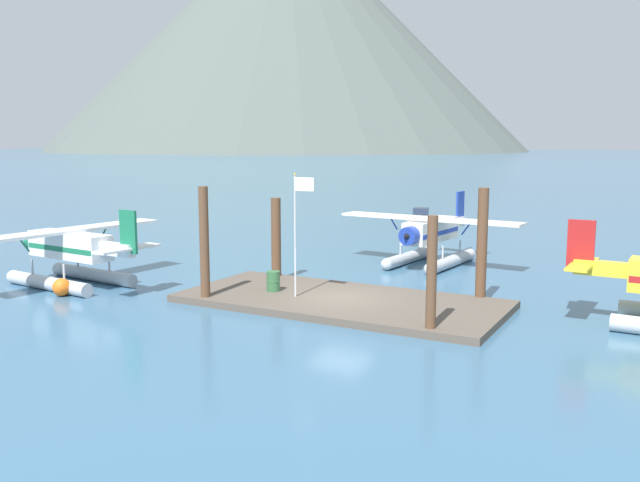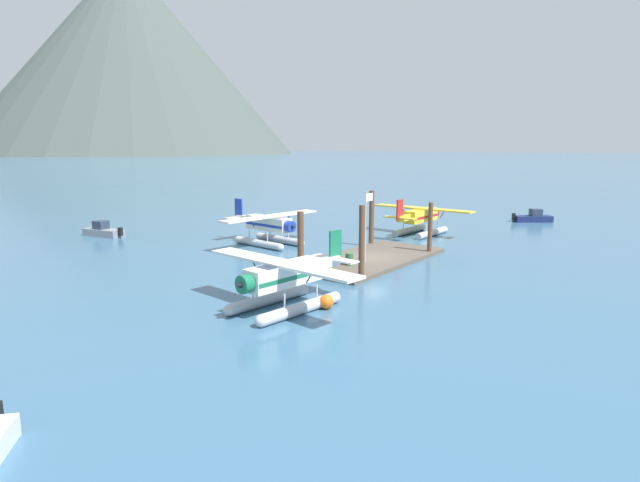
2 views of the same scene
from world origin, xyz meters
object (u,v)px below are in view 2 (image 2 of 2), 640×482
seaplane_cream_bow_centre (269,227)px  seaplane_yellow_stbd_fwd (421,219)px  mooring_buoy (326,302)px  boat_grey_open_north (102,231)px  flagpole (367,218)px  boat_navy_open_se (534,218)px  fuel_drum (349,259)px  seaplane_white_port_aft (284,281)px

seaplane_cream_bow_centre → seaplane_yellow_stbd_fwd: (13.04, -8.31, 0.00)m
seaplane_yellow_stbd_fwd → seaplane_cream_bow_centre: bearing=147.5°
mooring_buoy → boat_grey_open_north: size_ratio=0.16×
flagpole → seaplane_yellow_stbd_fwd: flagpole is taller
flagpole → seaplane_cream_bow_centre: 11.67m
mooring_buoy → seaplane_yellow_stbd_fwd: bearing=15.4°
flagpole → boat_navy_open_se: flagpole is taller
fuel_drum → boat_navy_open_se: bearing=-6.6°
flagpole → seaplane_cream_bow_centre: size_ratio=0.50×
flagpole → boat_grey_open_north: bearing=99.6°
seaplane_white_port_aft → seaplane_yellow_stbd_fwd: (26.23, 5.04, 0.00)m
fuel_drum → seaplane_white_port_aft: (-9.83, -2.44, 0.84)m
flagpole → seaplane_white_port_aft: bearing=-170.0°
seaplane_white_port_aft → boat_navy_open_se: 42.42m
mooring_buoy → boat_grey_open_north: 31.71m
seaplane_white_port_aft → seaplane_yellow_stbd_fwd: size_ratio=1.00×
seaplane_white_port_aft → boat_grey_open_north: seaplane_white_port_aft is taller
fuel_drum → seaplane_yellow_stbd_fwd: size_ratio=0.08×
flagpole → seaplane_yellow_stbd_fwd: bearing=11.6°
mooring_buoy → seaplane_white_port_aft: bearing=128.6°
seaplane_cream_bow_centre → boat_navy_open_se: (29.19, -14.70, -1.09)m
seaplane_yellow_stbd_fwd → boat_grey_open_north: seaplane_yellow_stbd_fwd is taller
fuel_drum → mooring_buoy: 9.42m
seaplane_white_port_aft → seaplane_cream_bow_centre: (13.19, 13.35, 0.00)m
flagpole → seaplane_yellow_stbd_fwd: (14.88, 3.04, -2.01)m
mooring_buoy → seaplane_cream_bow_centre: bearing=52.1°
mooring_buoy → flagpole: bearing=20.8°
mooring_buoy → boat_grey_open_north: (5.28, 31.27, 0.09)m
seaplane_yellow_stbd_fwd → boat_navy_open_se: seaplane_yellow_stbd_fwd is taller
fuel_drum → seaplane_cream_bow_centre: (3.36, 10.91, 0.84)m
seaplane_white_port_aft → seaplane_yellow_stbd_fwd: bearing=10.9°
flagpole → fuel_drum: (-1.52, 0.44, -2.85)m
boat_grey_open_north → seaplane_yellow_stbd_fwd: bearing=-51.4°
seaplane_cream_bow_centre → boat_grey_open_north: (-6.50, 16.15, -1.09)m
mooring_buoy → seaplane_yellow_stbd_fwd: 25.77m
mooring_buoy → seaplane_cream_bow_centre: seaplane_cream_bow_centre is taller
flagpole → fuel_drum: size_ratio=5.92×
flagpole → mooring_buoy: size_ratio=6.52×
seaplane_cream_bow_centre → seaplane_yellow_stbd_fwd: bearing=-32.5°
seaplane_white_port_aft → boat_grey_open_north: bearing=77.2°
seaplane_white_port_aft → boat_navy_open_se: bearing=-1.8°
mooring_buoy → fuel_drum: bearing=26.6°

